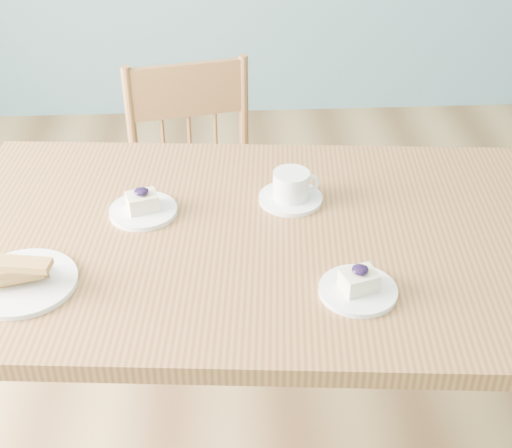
# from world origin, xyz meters

# --- Properties ---
(room) EXTENTS (5.01, 5.01, 2.71)m
(room) POSITION_xyz_m (0.00, 0.00, 1.35)
(room) COLOR #A6834D
(room) RESTS_ON ground
(dining_table) EXTENTS (1.58, 0.99, 0.81)m
(dining_table) POSITION_xyz_m (-0.29, 0.13, 0.73)
(dining_table) COLOR olive
(dining_table) RESTS_ON ground
(dining_chair) EXTENTS (0.49, 0.47, 0.92)m
(dining_chair) POSITION_xyz_m (-0.47, 0.81, 0.47)
(dining_chair) COLOR olive
(dining_chair) RESTS_ON ground
(cheesecake_plate_near) EXTENTS (0.16, 0.16, 0.07)m
(cheesecake_plate_near) POSITION_xyz_m (-0.12, -0.09, 0.83)
(cheesecake_plate_near) COLOR white
(cheesecake_plate_near) RESTS_ON dining_table
(cheesecake_plate_far) EXTENTS (0.16, 0.16, 0.07)m
(cheesecake_plate_far) POSITION_xyz_m (-0.59, 0.23, 0.83)
(cheesecake_plate_far) COLOR white
(cheesecake_plate_far) RESTS_ON dining_table
(coffee_cup) EXTENTS (0.16, 0.16, 0.08)m
(coffee_cup) POSITION_xyz_m (-0.22, 0.27, 0.85)
(coffee_cup) COLOR white
(coffee_cup) RESTS_ON dining_table
(biscotti_plate) EXTENTS (0.23, 0.23, 0.07)m
(biscotti_plate) POSITION_xyz_m (-0.82, -0.03, 0.83)
(biscotti_plate) COLOR white
(biscotti_plate) RESTS_ON dining_table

